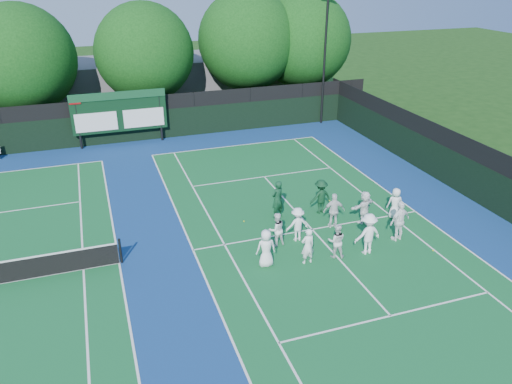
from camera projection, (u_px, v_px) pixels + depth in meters
name	position (u px, v px, depth m)	size (l,w,h in m)	color
ground	(322.00, 240.00, 21.70)	(120.00, 120.00, 0.00)	#173B10
court_apron	(181.00, 252.00, 20.80)	(34.00, 32.00, 0.01)	navy
near_court	(312.00, 229.00, 22.56)	(11.05, 23.85, 0.01)	#125B2A
back_fence	(136.00, 121.00, 33.09)	(34.00, 0.08, 3.00)	black
divider_fence_right	(479.00, 177.00, 24.63)	(0.08, 32.00, 3.00)	black
scoreboard	(119.00, 112.00, 32.09)	(6.00, 0.21, 3.55)	black
clubhouse	(173.00, 82.00, 40.86)	(18.00, 6.00, 4.00)	slate
light_pole_right	(326.00, 36.00, 34.72)	(1.20, 0.30, 10.12)	black
tree_b	(23.00, 62.00, 32.71)	(7.15, 7.15, 8.79)	black
tree_c	(147.00, 55.00, 35.06)	(6.88, 6.88, 8.66)	black
tree_d	(249.00, 43.00, 37.10)	(7.28, 7.28, 9.32)	black
tree_e	(305.00, 42.00, 38.49)	(7.29, 7.29, 9.17)	black
tennis_ball_0	(269.00, 255.00, 20.55)	(0.07, 0.07, 0.07)	#C8CD18
tennis_ball_1	(330.00, 201.00, 25.19)	(0.07, 0.07, 0.07)	#C8CD18
tennis_ball_2	(433.00, 250.00, 20.88)	(0.07, 0.07, 0.07)	#C8CD18
tennis_ball_3	(244.00, 221.00, 23.21)	(0.07, 0.07, 0.07)	#C8CD18
tennis_ball_4	(334.00, 224.00, 22.93)	(0.07, 0.07, 0.07)	#C8CD18
tennis_ball_5	(339.00, 237.00, 21.91)	(0.07, 0.07, 0.07)	#C8CD18
player_front_0	(266.00, 248.00, 19.58)	(0.78, 0.51, 1.60)	white
player_front_1	(308.00, 246.00, 19.76)	(0.57, 0.37, 1.56)	white
player_front_2	(336.00, 241.00, 20.20)	(0.72, 0.56, 1.48)	silver
player_front_3	(368.00, 234.00, 20.39)	(1.17, 0.67, 1.80)	white
player_front_4	(399.00, 221.00, 21.38)	(1.07, 0.45, 1.83)	white
player_back_0	(276.00, 229.00, 21.05)	(0.73, 0.57, 1.51)	white
player_back_1	(297.00, 224.00, 21.40)	(1.00, 0.58, 1.55)	white
player_back_2	(334.00, 211.00, 22.43)	(0.98, 0.41, 1.67)	white
player_back_3	(364.00, 207.00, 22.89)	(1.45, 0.46, 1.56)	white
player_back_4	(395.00, 203.00, 23.32)	(0.73, 0.48, 1.50)	white
coach_left	(277.00, 200.00, 23.25)	(0.68, 0.45, 1.87)	#103C22
coach_right	(321.00, 197.00, 23.74)	(1.10, 0.63, 1.70)	#0E351C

